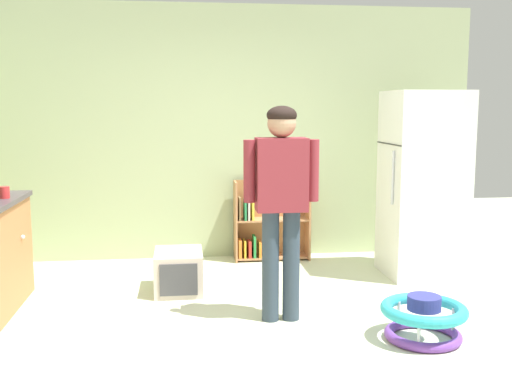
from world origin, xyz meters
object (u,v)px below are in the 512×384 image
(baby_walker, at_px, (424,318))
(red_cup, at_px, (4,192))
(standing_person, at_px, (281,192))
(pet_carrier, at_px, (179,271))
(refrigerator, at_px, (423,184))
(bookshelf, at_px, (266,225))

(baby_walker, bearing_deg, red_cup, 160.17)
(standing_person, distance_m, baby_walker, 1.36)
(standing_person, xyz_separation_m, pet_carrier, (-0.78, 0.83, -0.81))
(standing_person, relative_size, red_cup, 17.23)
(refrigerator, xyz_separation_m, bookshelf, (-1.41, 0.80, -0.52))
(bookshelf, relative_size, standing_person, 0.52)
(baby_walker, bearing_deg, standing_person, 150.45)
(standing_person, xyz_separation_m, baby_walker, (0.93, -0.53, -0.84))
(red_cup, bearing_deg, standing_person, -15.19)
(standing_person, bearing_deg, red_cup, 164.81)
(pet_carrier, bearing_deg, bookshelf, 48.59)
(baby_walker, relative_size, red_cup, 6.36)
(baby_walker, distance_m, red_cup, 3.37)
(pet_carrier, relative_size, red_cup, 5.81)
(bookshelf, xyz_separation_m, standing_person, (-0.16, -1.90, 0.63))
(bookshelf, height_order, baby_walker, bookshelf)
(pet_carrier, bearing_deg, standing_person, -46.85)
(bookshelf, relative_size, red_cup, 8.95)
(standing_person, bearing_deg, refrigerator, 35.00)
(refrigerator, xyz_separation_m, baby_walker, (-0.63, -1.62, -0.73))
(pet_carrier, bearing_deg, red_cup, -169.77)
(bookshelf, bearing_deg, standing_person, -94.74)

